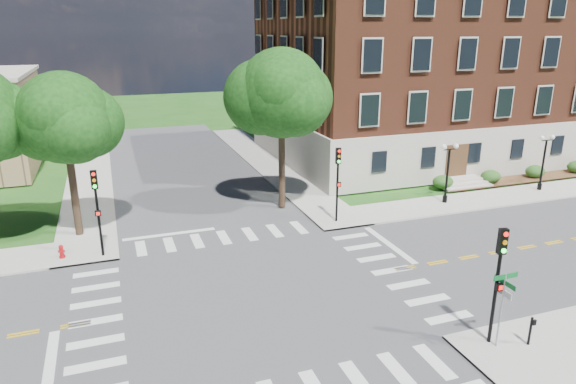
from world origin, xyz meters
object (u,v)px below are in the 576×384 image
object	(u,v)px
traffic_signal_se	(499,272)
traffic_signal_ne	(338,175)
traffic_signal_nw	(97,202)
fire_hydrant	(62,252)
push_button_post	(531,330)
street_sign_pole	(503,296)
twin_lamp_west	(448,170)
twin_lamp_east	(544,159)

from	to	relation	value
traffic_signal_se	traffic_signal_ne	size ratio (longest dim) A/B	1.00
traffic_signal_nw	fire_hydrant	distance (m)	3.45
traffic_signal_ne	push_button_post	xyz separation A→B (m)	(1.44, -14.85, -2.39)
traffic_signal_ne	push_button_post	distance (m)	15.11
traffic_signal_se	traffic_signal_nw	bearing A→B (deg)	136.32
traffic_signal_ne	street_sign_pole	distance (m)	14.52
traffic_signal_ne	street_sign_pole	world-z (taller)	traffic_signal_ne
fire_hydrant	traffic_signal_ne	bearing A→B (deg)	0.31
push_button_post	traffic_signal_ne	bearing A→B (deg)	95.52
traffic_signal_ne	push_button_post	size ratio (longest dim) A/B	4.00
push_button_post	traffic_signal_se	bearing A→B (deg)	152.82
twin_lamp_west	twin_lamp_east	xyz separation A→B (m)	(8.68, 0.11, 0.00)
traffic_signal_ne	street_sign_pole	xyz separation A→B (m)	(0.18, -14.49, -0.88)
traffic_signal_ne	traffic_signal_nw	xyz separation A→B (m)	(-14.21, -0.50, 0.00)
traffic_signal_se	street_sign_pole	bearing A→B (deg)	-77.06
traffic_signal_se	traffic_signal_nw	size ratio (longest dim) A/B	1.00
fire_hydrant	traffic_signal_se	bearing A→B (deg)	-40.66
twin_lamp_west	street_sign_pole	bearing A→B (deg)	-119.47
traffic_signal_nw	twin_lamp_west	size ratio (longest dim) A/B	1.13
twin_lamp_west	push_button_post	distance (m)	17.42
traffic_signal_nw	fire_hydrant	xyz separation A→B (m)	(-2.08, 0.41, -2.72)
twin_lamp_east	push_button_post	distance (m)	22.60
traffic_signal_nw	fire_hydrant	bearing A→B (deg)	168.76
street_sign_pole	traffic_signal_se	bearing A→B (deg)	102.94
twin_lamp_east	twin_lamp_west	bearing A→B (deg)	-179.29
traffic_signal_se	fire_hydrant	distance (m)	21.79
traffic_signal_ne	traffic_signal_se	bearing A→B (deg)	-89.56
traffic_signal_nw	twin_lamp_west	distance (m)	23.09
fire_hydrant	twin_lamp_east	bearing A→B (deg)	1.73
traffic_signal_nw	fire_hydrant	world-z (taller)	traffic_signal_nw
traffic_signal_se	twin_lamp_west	world-z (taller)	traffic_signal_se
traffic_signal_ne	twin_lamp_east	distance (m)	17.55
twin_lamp_east	fire_hydrant	size ratio (longest dim) A/B	5.64
twin_lamp_east	traffic_signal_ne	bearing A→B (deg)	-176.96
traffic_signal_nw	street_sign_pole	xyz separation A→B (m)	(14.39, -13.99, -0.88)
twin_lamp_west	push_button_post	bearing A→B (deg)	-115.27
traffic_signal_se	twin_lamp_east	bearing A→B (deg)	40.95
traffic_signal_nw	traffic_signal_ne	bearing A→B (deg)	2.02
traffic_signal_se	push_button_post	distance (m)	2.82
twin_lamp_west	fire_hydrant	xyz separation A→B (m)	(-25.13, -0.91, -2.06)
twin_lamp_west	push_button_post	xyz separation A→B (m)	(-7.40, -15.68, -1.73)
twin_lamp_west	fire_hydrant	size ratio (longest dim) A/B	5.64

